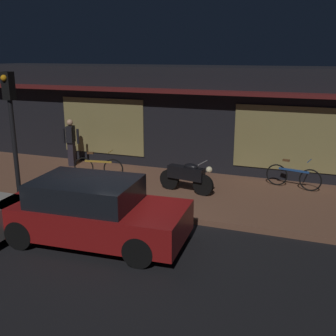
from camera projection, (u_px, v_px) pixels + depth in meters
name	position (u px, v px, depth m)	size (l,w,h in m)	color
ground_plane	(122.00, 232.00, 9.60)	(60.00, 60.00, 0.00)	black
sidewalk_slab	(167.00, 190.00, 12.29)	(18.00, 4.00, 0.15)	brown
storefront_building	(199.00, 117.00, 14.88)	(18.00, 3.30, 3.60)	black
motorcycle	(187.00, 176.00, 11.74)	(1.69, 0.60, 0.97)	black
bicycle_parked	(293.00, 176.00, 12.15)	(1.63, 0.50, 0.91)	black
bicycle_extra	(98.00, 167.00, 13.13)	(1.65, 0.43, 0.91)	black
person_photographer	(71.00, 141.00, 14.46)	(0.61, 0.42, 1.67)	#28232D
traffic_light_pole	(11.00, 116.00, 10.50)	(0.24, 0.33, 3.60)	black
parked_car_far	(91.00, 211.00, 8.96)	(4.20, 2.00, 1.42)	black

